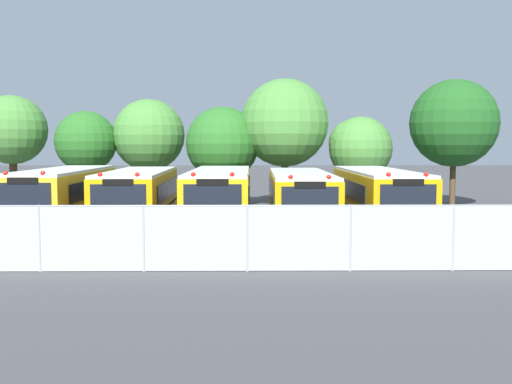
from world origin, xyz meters
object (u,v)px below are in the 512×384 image
(tree_1, at_px, (85,140))
(tree_2, at_px, (149,134))
(tree_5, at_px, (358,147))
(school_bus_0, at_px, (64,196))
(school_bus_1, at_px, (139,197))
(school_bus_3, at_px, (300,197))
(tree_3, at_px, (224,144))
(tree_4, at_px, (283,121))
(tree_0, at_px, (12,128))
(school_bus_2, at_px, (220,196))
(tree_6, at_px, (455,123))
(school_bus_4, at_px, (377,196))

(tree_1, xyz_separation_m, tree_2, (3.69, 0.78, 0.42))
(tree_2, bearing_deg, tree_1, -168.13)
(tree_2, relative_size, tree_5, 1.22)
(school_bus_0, relative_size, tree_2, 1.54)
(school_bus_0, bearing_deg, school_bus_1, 173.91)
(school_bus_0, distance_m, school_bus_3, 10.42)
(tree_3, distance_m, tree_4, 3.69)
(school_bus_1, height_order, tree_2, tree_2)
(tree_2, bearing_deg, tree_5, -9.27)
(school_bus_3, height_order, tree_1, tree_1)
(tree_0, bearing_deg, tree_5, -4.84)
(school_bus_1, height_order, tree_1, tree_1)
(tree_4, bearing_deg, tree_2, 166.84)
(school_bus_3, height_order, tree_2, tree_2)
(tree_3, bearing_deg, tree_2, 158.99)
(tree_1, bearing_deg, tree_3, -6.87)
(tree_4, bearing_deg, school_bus_0, -139.93)
(school_bus_1, xyz_separation_m, school_bus_2, (3.54, 0.13, 0.01))
(school_bus_0, bearing_deg, tree_3, -128.12)
(school_bus_3, relative_size, tree_6, 1.40)
(tree_3, height_order, tree_5, tree_3)
(tree_1, distance_m, tree_2, 3.79)
(school_bus_1, height_order, school_bus_3, school_bus_1)
(school_bus_1, relative_size, tree_0, 1.45)
(school_bus_0, relative_size, tree_6, 1.33)
(tree_6, bearing_deg, school_bus_3, -138.96)
(tree_4, distance_m, tree_5, 4.63)
(school_bus_4, xyz_separation_m, tree_0, (-19.98, 10.42, 3.27))
(school_bus_0, xyz_separation_m, tree_6, (20.14, 8.35, 3.51))
(school_bus_3, distance_m, tree_3, 9.80)
(tree_5, bearing_deg, school_bus_2, -131.52)
(tree_1, relative_size, tree_3, 0.97)
(tree_5, xyz_separation_m, tree_6, (5.63, -0.03, 1.41))
(tree_0, bearing_deg, tree_4, -5.63)
(school_bus_4, distance_m, tree_0, 22.77)
(school_bus_4, height_order, tree_0, tree_0)
(school_bus_4, bearing_deg, tree_3, -51.32)
(school_bus_0, bearing_deg, tree_0, -58.94)
(school_bus_3, xyz_separation_m, school_bus_4, (3.38, -0.17, 0.05))
(tree_1, height_order, tree_6, tree_6)
(school_bus_4, height_order, tree_5, tree_5)
(school_bus_1, relative_size, school_bus_4, 0.92)
(school_bus_2, bearing_deg, tree_2, -65.18)
(school_bus_2, bearing_deg, tree_4, -109.96)
(tree_0, height_order, tree_2, tree_0)
(tree_4, distance_m, tree_6, 10.01)
(tree_1, xyz_separation_m, tree_6, (21.77, -1.28, 1.02))
(school_bus_0, xyz_separation_m, school_bus_2, (6.90, -0.21, -0.01))
(school_bus_4, distance_m, tree_4, 10.21)
(tree_1, xyz_separation_m, tree_4, (11.76, -1.11, 1.12))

